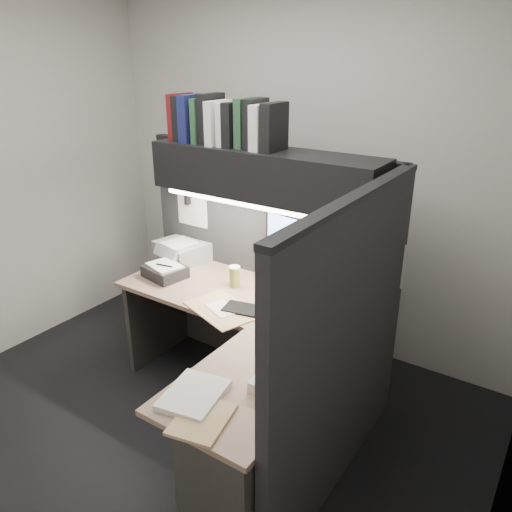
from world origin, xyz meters
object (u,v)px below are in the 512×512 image
at_px(desk, 234,394).
at_px(overhead_shelf, 263,174).
at_px(telephone, 317,301).
at_px(coffee_cup, 235,277).
at_px(printer, 182,251).
at_px(notebook_stack, 165,272).
at_px(monitor, 294,261).
at_px(keyboard, 258,312).

bearing_deg(desk, overhead_shelf, 111.79).
height_order(telephone, coffee_cup, coffee_cup).
bearing_deg(overhead_shelf, coffee_cup, -142.05).
bearing_deg(printer, notebook_stack, -58.03).
xyz_separation_m(telephone, coffee_cup, (-0.60, -0.04, 0.02)).
height_order(monitor, notebook_stack, monitor).
distance_m(overhead_shelf, printer, 1.03).
height_order(overhead_shelf, keyboard, overhead_shelf).
relative_size(monitor, notebook_stack, 1.90).
bearing_deg(monitor, notebook_stack, -148.32).
height_order(monitor, printer, monitor).
bearing_deg(telephone, desk, -70.80).
relative_size(overhead_shelf, monitor, 2.99).
bearing_deg(coffee_cup, telephone, 3.92).
bearing_deg(coffee_cup, desk, -54.75).
distance_m(desk, monitor, 0.95).
bearing_deg(desk, notebook_stack, 152.77).
bearing_deg(coffee_cup, overhead_shelf, 37.95).
relative_size(overhead_shelf, keyboard, 3.56).
relative_size(desk, telephone, 7.35).
height_order(overhead_shelf, coffee_cup, overhead_shelf).
xyz_separation_m(keyboard, telephone, (0.26, 0.27, 0.03)).
bearing_deg(printer, monitor, 13.21).
relative_size(printer, notebook_stack, 1.31).
bearing_deg(telephone, monitor, -176.51).
bearing_deg(desk, coffee_cup, 125.25).
bearing_deg(notebook_stack, telephone, 9.84).
bearing_deg(keyboard, notebook_stack, 162.10).
relative_size(desk, keyboard, 3.90).
xyz_separation_m(overhead_shelf, monitor, (0.21, 0.06, -0.56)).
xyz_separation_m(coffee_cup, notebook_stack, (-0.50, -0.15, -0.03)).
distance_m(desk, coffee_cup, 0.86).
bearing_deg(notebook_stack, keyboard, -5.35).
bearing_deg(printer, desk, -24.60).
height_order(desk, notebook_stack, notebook_stack).
bearing_deg(overhead_shelf, notebook_stack, -157.67).
bearing_deg(telephone, keyboard, -102.02).
bearing_deg(notebook_stack, monitor, 20.62).
bearing_deg(monitor, telephone, -17.18).
height_order(desk, coffee_cup, coffee_cup).
xyz_separation_m(keyboard, notebook_stack, (-0.84, 0.08, 0.03)).
distance_m(desk, printer, 1.37).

